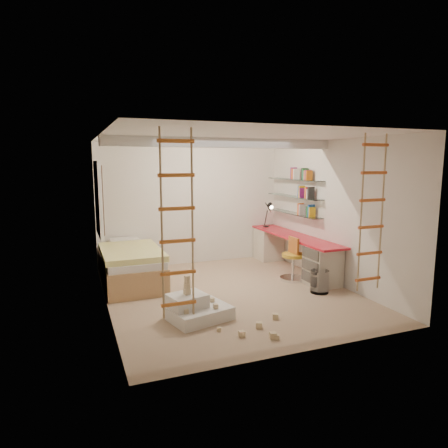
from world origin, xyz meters
name	(u,v)px	position (x,y,z in m)	size (l,w,h in m)	color
floor	(230,294)	(0.00, 0.00, 0.00)	(4.50, 4.50, 0.00)	tan
ceiling_beam	(224,143)	(0.00, 0.30, 2.52)	(4.00, 0.18, 0.16)	white
window_frame	(98,199)	(-1.97, 1.50, 1.55)	(0.06, 1.15, 1.35)	white
window_blind	(101,199)	(-1.93, 1.50, 1.55)	(0.02, 1.00, 1.20)	#4C2D1E
rope_ladder_left	(177,225)	(-1.35, -1.75, 1.52)	(0.41, 0.04, 2.13)	orange
rope_ladder_right	(372,214)	(1.35, -1.75, 1.52)	(0.41, 0.04, 2.13)	#D65524
waste_bin	(320,282)	(1.44, -0.50, 0.19)	(0.31, 0.31, 0.39)	white
desk	(293,252)	(1.72, 0.86, 0.40)	(0.56, 2.80, 0.75)	red
shelves	(294,196)	(1.87, 1.13, 1.50)	(0.25, 1.80, 0.71)	white
bed	(131,265)	(-1.48, 1.23, 0.33)	(1.02, 2.00, 0.69)	#AD7F51
task_lamp	(269,211)	(1.67, 1.82, 1.14)	(0.14, 0.36, 0.57)	black
swivel_chair	(293,264)	(1.40, 0.31, 0.30)	(0.49, 0.49, 0.82)	gold
play_platform	(196,309)	(-0.87, -0.85, 0.14)	(0.95, 0.82, 0.37)	silver
toy_blocks	(225,311)	(-0.57, -1.21, 0.21)	(1.32, 1.17, 0.64)	#CCB284
books	(294,189)	(1.87, 1.13, 1.65)	(0.14, 0.70, 0.92)	yellow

